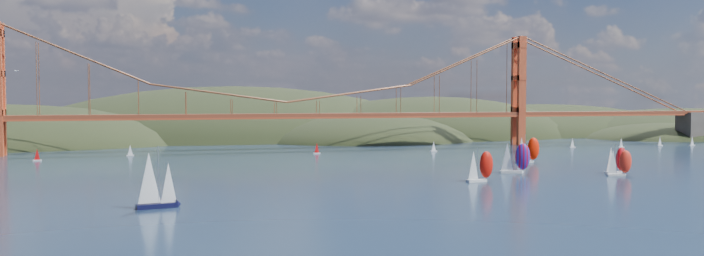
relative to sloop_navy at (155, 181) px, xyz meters
name	(u,v)px	position (x,y,z in m)	size (l,w,h in m)	color
ground	(447,213)	(58.92, -24.04, -6.05)	(1200.00, 1200.00, 0.00)	black
headlands	(328,157)	(103.87, 254.25, -18.51)	(725.00, 225.00, 96.00)	black
bridge	(282,80)	(57.18, 155.96, 26.18)	(552.00, 12.00, 55.00)	maroon
sloop_navy	(155,181)	(0.00, 0.00, 0.00)	(9.19, 5.82, 13.72)	black
racer_0	(480,166)	(89.97, 22.67, -1.36)	(8.83, 4.33, 9.95)	silver
racer_1	(619,162)	(137.99, 23.78, -1.78)	(8.04, 4.03, 9.04)	silver
racer_2	(616,160)	(141.41, 29.70, -1.57)	(8.37, 3.73, 9.49)	white
racer_3	(527,149)	(133.04, 69.45, -1.02)	(9.31, 3.84, 10.66)	white
racer_rwb	(515,157)	(110.79, 39.49, -0.88)	(9.79, 6.02, 10.95)	silver
distant_boat_2	(37,155)	(-42.80, 127.98, -3.65)	(3.00, 2.00, 4.70)	silver
distant_boat_3	(130,150)	(-9.36, 140.98, -3.65)	(3.00, 2.00, 4.70)	silver
distant_boat_4	(572,143)	(193.34, 129.95, -3.65)	(3.00, 2.00, 4.70)	silver
distant_boat_5	(621,143)	(216.05, 123.67, -3.65)	(3.00, 2.00, 4.70)	silver
distant_boat_6	(660,141)	(242.55, 128.55, -3.65)	(3.00, 2.00, 4.70)	silver
distant_boat_7	(692,141)	(258.83, 124.92, -3.65)	(3.00, 2.00, 4.70)	silver
distant_boat_8	(434,146)	(120.17, 127.18, -3.65)	(3.00, 2.00, 4.70)	silver
distant_boat_9	(317,148)	(67.36, 130.55, -3.65)	(3.00, 2.00, 4.70)	silver
gull	(16,71)	(-28.07, 4.95, 24.00)	(0.90, 0.25, 0.17)	white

